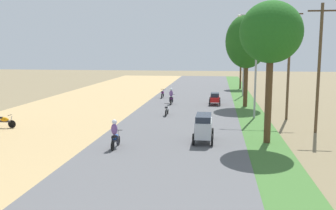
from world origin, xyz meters
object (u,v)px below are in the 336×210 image
at_px(car_van_silver, 203,126).
at_px(streetlamp_mid, 244,59).
at_px(motorbike_ahead_second, 167,109).
at_px(motorbike_ahead_fourth, 163,93).
at_px(utility_pole_near, 289,62).
at_px(car_sedan_red, 215,98).
at_px(streetlamp_near, 256,59).
at_px(motorbike_foreground_rider, 115,135).
at_px(median_tree_third, 241,53).
at_px(motorbike_ahead_third, 171,97).
at_px(median_tree_second, 247,42).
at_px(median_tree_nearest, 271,33).
at_px(utility_pole_far, 319,66).
at_px(parked_motorbike_third, 4,121).

bearing_deg(car_van_silver, streetlamp_mid, 80.81).
distance_m(motorbike_ahead_second, motorbike_ahead_fourth, 11.55).
bearing_deg(car_van_silver, utility_pole_near, 53.83).
bearing_deg(car_sedan_red, streetlamp_near, -64.90).
xyz_separation_m(motorbike_foreground_rider, motorbike_ahead_second, (1.44, 10.97, -0.28)).
height_order(median_tree_third, motorbike_ahead_second, median_tree_third).
relative_size(motorbike_foreground_rider, motorbike_ahead_third, 1.00).
relative_size(median_tree_second, car_sedan_red, 3.89).
bearing_deg(car_sedan_red, motorbike_ahead_second, -120.45).
xyz_separation_m(utility_pole_near, motorbike_ahead_third, (-10.08, 6.62, -3.71)).
bearing_deg(motorbike_ahead_second, median_tree_nearest, -49.61).
relative_size(utility_pole_far, car_van_silver, 3.54).
distance_m(median_tree_third, utility_pole_near, 23.19).
relative_size(median_tree_nearest, motorbike_foreground_rider, 4.59).
height_order(utility_pole_far, car_van_silver, utility_pole_far).
bearing_deg(median_tree_third, motorbike_foreground_rider, -104.57).
relative_size(median_tree_third, streetlamp_near, 0.78).
bearing_deg(utility_pole_near, motorbike_foreground_rider, -136.11).
height_order(car_van_silver, motorbike_ahead_fourth, car_van_silver).
bearing_deg(utility_pole_far, parked_motorbike_third, -175.93).
bearing_deg(parked_motorbike_third, motorbike_ahead_second, 30.97).
xyz_separation_m(car_van_silver, motorbike_ahead_third, (-3.79, 15.22, -0.17)).
distance_m(utility_pole_far, car_sedan_red, 13.99).
distance_m(median_tree_nearest, utility_pole_near, 8.73).
bearing_deg(car_van_silver, streetlamp_near, 66.47).
distance_m(car_van_silver, motorbike_ahead_second, 9.51).
xyz_separation_m(streetlamp_near, utility_pole_near, (2.51, -0.07, -0.26)).
xyz_separation_m(streetlamp_near, motorbike_ahead_fourth, (-9.18, 11.58, -4.26)).
height_order(car_van_silver, motorbike_ahead_second, car_van_silver).
relative_size(motorbike_foreground_rider, motorbike_ahead_second, 1.00).
height_order(parked_motorbike_third, motorbike_ahead_fourth, motorbike_ahead_fourth).
height_order(median_tree_second, median_tree_third, median_tree_second).
height_order(median_tree_second, motorbike_ahead_third, median_tree_second).
bearing_deg(utility_pole_far, car_van_silver, -151.92).
relative_size(parked_motorbike_third, median_tree_second, 0.20).
relative_size(median_tree_second, car_van_silver, 3.65).
distance_m(motorbike_foreground_rider, motorbike_ahead_fourth, 22.35).
bearing_deg(car_van_silver, median_tree_nearest, 6.99).
distance_m(median_tree_second, car_sedan_red, 6.29).
bearing_deg(utility_pole_near, car_van_silver, -126.17).
relative_size(median_tree_second, motorbike_ahead_fourth, 4.89).
bearing_deg(utility_pole_far, motorbike_foreground_rider, -153.70).
bearing_deg(motorbike_ahead_second, utility_pole_far, -24.55).
distance_m(parked_motorbike_third, car_van_silver, 14.37).
distance_m(median_tree_third, car_sedan_red, 17.02).
bearing_deg(median_tree_third, parked_motorbike_third, -121.74).
xyz_separation_m(utility_pole_near, car_sedan_red, (-5.74, 6.97, -3.83)).
bearing_deg(motorbike_foreground_rider, streetlamp_mid, 71.30).
height_order(median_tree_third, streetlamp_mid, streetlamp_mid).
xyz_separation_m(car_sedan_red, motorbike_ahead_second, (-3.93, -6.69, -0.17)).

